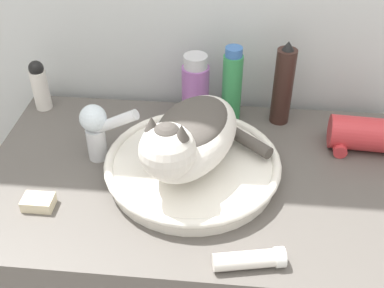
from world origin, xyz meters
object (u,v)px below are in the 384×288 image
(cat, at_px, (189,136))
(soap_bar, at_px, (38,202))
(cream_tube, at_px, (250,260))
(hair_dryer, at_px, (366,135))
(hairspray_can_black, at_px, (283,85))
(deodorant_stick, at_px, (40,85))
(faucet, at_px, (98,128))
(mouthwash_bottle, at_px, (195,88))
(shampoo_bottle_tall, at_px, (232,85))

(cat, xyz_separation_m, soap_bar, (-0.30, -0.11, -0.11))
(cream_tube, distance_m, hair_dryer, 0.46)
(hairspray_can_black, bearing_deg, deodorant_stick, 180.00)
(faucet, distance_m, cream_tube, 0.44)
(deodorant_stick, xyz_separation_m, hair_dryer, (0.81, -0.10, -0.03))
(deodorant_stick, relative_size, mouthwash_bottle, 0.79)
(shampoo_bottle_tall, bearing_deg, faucet, -146.30)
(cat, bearing_deg, mouthwash_bottle, -158.53)
(cream_tube, bearing_deg, shampoo_bottle_tall, 96.24)
(hair_dryer, xyz_separation_m, soap_bar, (-0.70, -0.27, -0.03))
(shampoo_bottle_tall, xyz_separation_m, mouthwash_bottle, (-0.09, 0.00, -0.01))
(faucet, bearing_deg, soap_bar, -107.47)
(hair_dryer, bearing_deg, faucet, -167.25)
(mouthwash_bottle, relative_size, cream_tube, 1.29)
(cat, relative_size, faucet, 2.17)
(cat, relative_size, hairspray_can_black, 1.46)
(faucet, height_order, shampoo_bottle_tall, shampoo_bottle_tall)
(deodorant_stick, distance_m, mouthwash_bottle, 0.40)
(soap_bar, bearing_deg, deodorant_stick, 107.70)
(cream_tube, xyz_separation_m, hair_dryer, (0.27, 0.37, 0.02))
(cat, relative_size, mouthwash_bottle, 1.87)
(soap_bar, bearing_deg, hairspray_can_black, 35.74)
(deodorant_stick, bearing_deg, mouthwash_bottle, 0.00)
(shampoo_bottle_tall, height_order, soap_bar, shampoo_bottle_tall)
(hairspray_can_black, xyz_separation_m, hair_dryer, (0.19, -0.10, -0.07))
(faucet, distance_m, mouthwash_bottle, 0.28)
(hairspray_can_black, relative_size, hair_dryer, 1.14)
(mouthwash_bottle, bearing_deg, hairspray_can_black, 0.00)
(shampoo_bottle_tall, xyz_separation_m, hair_dryer, (0.32, -0.10, -0.06))
(faucet, relative_size, cream_tube, 1.11)
(cat, bearing_deg, hair_dryer, 130.34)
(hair_dryer, relative_size, soap_bar, 3.07)
(cat, height_order, soap_bar, cat)
(faucet, relative_size, deodorant_stick, 1.08)
(deodorant_stick, distance_m, hairspray_can_black, 0.62)
(cat, xyz_separation_m, cream_tube, (0.13, -0.22, -0.10))
(deodorant_stick, xyz_separation_m, soap_bar, (0.12, -0.36, -0.06))
(cat, bearing_deg, hairspray_can_black, 159.96)
(hairspray_can_black, xyz_separation_m, mouthwash_bottle, (-0.21, 0.00, -0.02))
(hairspray_can_black, relative_size, mouthwash_bottle, 1.27)
(shampoo_bottle_tall, relative_size, soap_bar, 3.16)
(cat, relative_size, soap_bar, 5.14)
(cat, bearing_deg, cream_tube, 50.12)
(faucet, xyz_separation_m, hairspray_can_black, (0.41, 0.19, 0.02))
(shampoo_bottle_tall, height_order, deodorant_stick, shampoo_bottle_tall)
(mouthwash_bottle, relative_size, soap_bar, 2.75)
(cat, xyz_separation_m, mouthwash_bottle, (-0.01, 0.25, -0.04))
(faucet, relative_size, hair_dryer, 0.77)
(faucet, bearing_deg, deodorant_stick, 146.90)
(shampoo_bottle_tall, bearing_deg, hair_dryer, -16.82)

